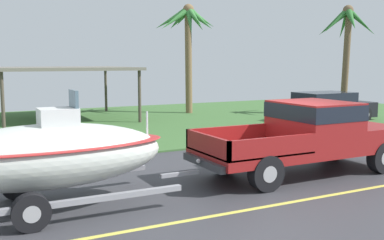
{
  "coord_description": "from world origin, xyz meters",
  "views": [
    {
      "loc": [
        -6.71,
        -8.71,
        2.78
      ],
      "look_at": [
        -1.66,
        1.1,
        1.37
      ],
      "focal_mm": 42.58,
      "sensor_mm": 36.0,
      "label": 1
    }
  ],
  "objects_px": {
    "carport_awning": "(62,69)",
    "palm_tree_near_right": "(187,28)",
    "boat_on_trailer": "(46,156)",
    "palm_tree_near_left": "(347,34)",
    "parked_sedan_near": "(327,107)",
    "pickup_truck_towing": "(312,133)"
  },
  "relations": [
    {
      "from": "boat_on_trailer",
      "to": "carport_awning",
      "type": "bearing_deg",
      "value": 77.24
    },
    {
      "from": "carport_awning",
      "to": "palm_tree_near_right",
      "type": "bearing_deg",
      "value": -1.44
    },
    {
      "from": "pickup_truck_towing",
      "to": "palm_tree_near_right",
      "type": "bearing_deg",
      "value": 76.76
    },
    {
      "from": "parked_sedan_near",
      "to": "palm_tree_near_left",
      "type": "height_order",
      "value": "palm_tree_near_left"
    },
    {
      "from": "pickup_truck_towing",
      "to": "parked_sedan_near",
      "type": "xyz_separation_m",
      "value": [
        7.46,
        7.31,
        -0.34
      ]
    },
    {
      "from": "parked_sedan_near",
      "to": "palm_tree_near_left",
      "type": "relative_size",
      "value": 0.8
    },
    {
      "from": "parked_sedan_near",
      "to": "carport_awning",
      "type": "bearing_deg",
      "value": 151.09
    },
    {
      "from": "parked_sedan_near",
      "to": "carport_awning",
      "type": "xyz_separation_m",
      "value": [
        -10.9,
        6.02,
        1.75
      ]
    },
    {
      "from": "pickup_truck_towing",
      "to": "palm_tree_near_left",
      "type": "height_order",
      "value": "palm_tree_near_left"
    },
    {
      "from": "parked_sedan_near",
      "to": "palm_tree_near_left",
      "type": "xyz_separation_m",
      "value": [
        2.65,
        1.54,
        3.54
      ]
    },
    {
      "from": "parked_sedan_near",
      "to": "palm_tree_near_right",
      "type": "xyz_separation_m",
      "value": [
        -4.36,
        5.85,
        3.85
      ]
    },
    {
      "from": "carport_awning",
      "to": "palm_tree_near_right",
      "type": "relative_size",
      "value": 1.08
    },
    {
      "from": "boat_on_trailer",
      "to": "palm_tree_near_left",
      "type": "bearing_deg",
      "value": 28.12
    },
    {
      "from": "boat_on_trailer",
      "to": "parked_sedan_near",
      "type": "distance_m",
      "value": 15.72
    },
    {
      "from": "pickup_truck_towing",
      "to": "palm_tree_near_right",
      "type": "relative_size",
      "value": 0.98
    },
    {
      "from": "boat_on_trailer",
      "to": "palm_tree_near_left",
      "type": "distance_m",
      "value": 19.05
    },
    {
      "from": "boat_on_trailer",
      "to": "parked_sedan_near",
      "type": "height_order",
      "value": "boat_on_trailer"
    },
    {
      "from": "carport_awning",
      "to": "palm_tree_near_right",
      "type": "distance_m",
      "value": 6.87
    },
    {
      "from": "boat_on_trailer",
      "to": "palm_tree_near_right",
      "type": "height_order",
      "value": "palm_tree_near_right"
    },
    {
      "from": "boat_on_trailer",
      "to": "palm_tree_near_left",
      "type": "xyz_separation_m",
      "value": [
        16.56,
        8.85,
        3.17
      ]
    },
    {
      "from": "carport_awning",
      "to": "palm_tree_near_right",
      "type": "height_order",
      "value": "palm_tree_near_right"
    },
    {
      "from": "parked_sedan_near",
      "to": "palm_tree_near_left",
      "type": "bearing_deg",
      "value": 30.18
    }
  ]
}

